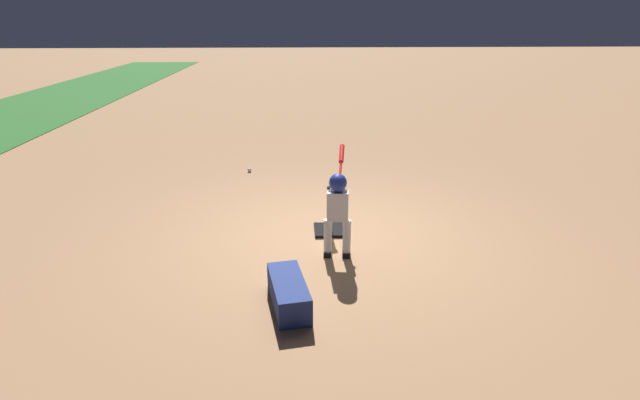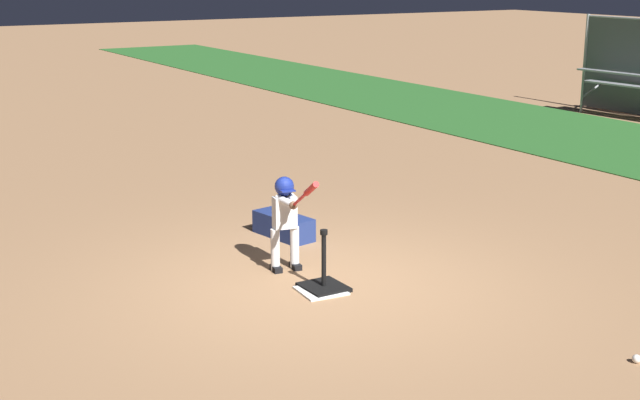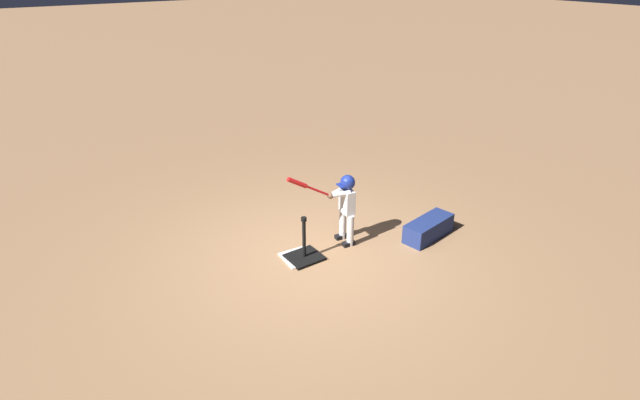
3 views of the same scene
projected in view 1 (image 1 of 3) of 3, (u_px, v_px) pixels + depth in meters
ground_plane at (327, 235)px, 6.62m from camera, size 90.00×90.00×0.00m
home_plate at (334, 229)px, 6.76m from camera, size 0.48×0.48×0.02m
batting_tee at (330, 226)px, 6.69m from camera, size 0.46×0.41×0.63m
batter_child at (338, 204)px, 5.84m from camera, size 0.99×0.34×1.18m
baseball at (249, 170)px, 9.32m from camera, size 0.07×0.07×0.07m
equipment_bag at (289, 293)px, 4.95m from camera, size 0.88×0.46×0.28m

